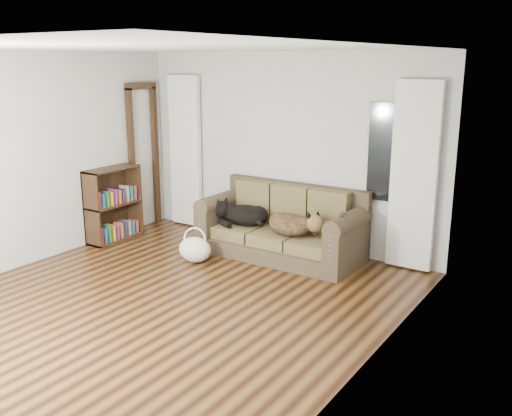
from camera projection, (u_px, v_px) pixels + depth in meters
The scene contains 15 objects.
floor at pixel (164, 303), 6.00m from camera, with size 5.00×5.00×0.00m, color black.
ceiling at pixel (153, 47), 5.35m from camera, with size 5.00×5.00×0.00m, color white.
wall_back at pixel (286, 150), 7.70m from camera, with size 4.50×0.04×2.60m, color #B8BBB6.
wall_left at pixel (20, 161), 6.87m from camera, with size 0.04×5.00×2.60m, color #B8BBB6.
wall_right at pixel (372, 216), 4.48m from camera, with size 0.04×5.00×2.60m, color #B8BBB6.
curtain_left at pixel (185, 152), 8.57m from camera, with size 0.55×0.08×2.25m, color silver.
curtain_right at pixel (414, 177), 6.72m from camera, with size 0.55×0.08×2.25m, color silver.
window_pane at pixel (388, 153), 6.88m from camera, with size 0.50×0.03×1.20m, color black.
door_casing at pixel (144, 158), 8.57m from camera, with size 0.07×0.60×2.10m, color black.
sofa at pixel (280, 223), 7.36m from camera, with size 2.10×0.91×0.86m, color #3D2F1F.
dog_black_lab at pixel (243, 215), 7.62m from camera, with size 0.64×0.44×0.27m, color black.
dog_shepherd at pixel (292, 224), 7.16m from camera, with size 0.63×0.44×0.28m, color black.
tv_remote at pixel (342, 214), 6.68m from camera, with size 0.05×0.17×0.02m, color black.
tote_bag at pixel (195, 249), 7.21m from camera, with size 0.44×0.34×0.32m, color silver.
bookshelf at pixel (114, 205), 8.03m from camera, with size 0.31×0.83×1.04m, color black.
Camera 1 is at (3.86, -4.12, 2.49)m, focal length 40.00 mm.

